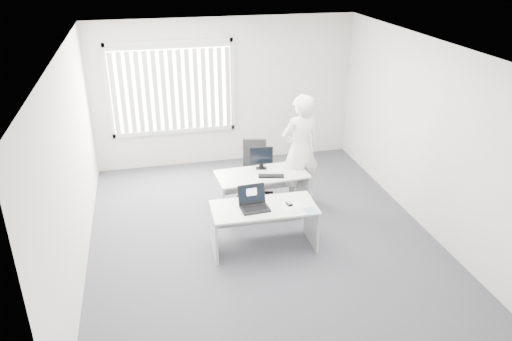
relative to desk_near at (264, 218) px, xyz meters
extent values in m
plane|color=#595961|center=(0.04, 0.25, -0.48)|extent=(6.00, 6.00, 0.00)
cube|color=silver|center=(0.04, 3.25, 0.92)|extent=(5.00, 0.02, 2.80)
cube|color=silver|center=(0.04, -2.75, 0.92)|extent=(5.00, 0.02, 2.80)
cube|color=silver|center=(-2.46, 0.25, 0.92)|extent=(0.02, 6.00, 2.80)
cube|color=silver|center=(2.54, 0.25, 0.92)|extent=(0.02, 6.00, 2.80)
cube|color=silver|center=(0.04, 0.25, 2.32)|extent=(5.00, 6.00, 0.02)
cube|color=silver|center=(-0.96, 3.21, 1.07)|extent=(2.32, 0.06, 1.76)
cube|color=silver|center=(0.00, 0.00, 0.17)|extent=(1.48, 0.72, 0.03)
cube|color=#ACACAF|center=(-0.71, 0.02, -0.16)|extent=(0.05, 0.63, 0.64)
cube|color=#ACACAF|center=(0.71, -0.02, -0.16)|extent=(0.05, 0.63, 0.64)
cube|color=silver|center=(0.24, 1.07, 0.16)|extent=(1.48, 0.76, 0.03)
cube|color=#ACACAF|center=(-0.47, 1.03, -0.16)|extent=(0.07, 0.62, 0.63)
cube|color=#ACACAF|center=(0.94, 1.12, -0.16)|extent=(0.07, 0.62, 0.63)
cylinder|color=black|center=(0.24, 1.66, -0.44)|extent=(0.67, 0.67, 0.07)
cylinder|color=black|center=(0.24, 1.66, -0.27)|extent=(0.06, 0.06, 0.42)
cube|color=black|center=(0.24, 1.66, -0.06)|extent=(0.51, 0.51, 0.06)
cube|color=black|center=(0.29, 1.84, 0.22)|extent=(0.40, 0.16, 0.50)
imported|color=silver|center=(0.92, 1.24, 0.46)|extent=(0.76, 0.57, 1.87)
cube|color=white|center=(0.37, -0.07, 0.19)|extent=(0.30, 0.23, 0.00)
cube|color=silver|center=(0.60, -0.28, 0.19)|extent=(0.17, 0.23, 0.01)
cube|color=black|center=(0.35, 0.93, 0.19)|extent=(0.42, 0.22, 0.02)
camera|label=1|loc=(-1.49, -5.90, 3.55)|focal=35.00mm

